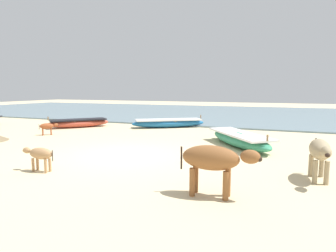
{
  "coord_description": "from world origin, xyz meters",
  "views": [
    {
      "loc": [
        4.75,
        -7.94,
        2.09
      ],
      "look_at": [
        0.24,
        3.03,
        0.6
      ],
      "focal_mm": 31.18,
      "sensor_mm": 36.0,
      "label": 1
    }
  ],
  "objects_px": {
    "calf_far_rust": "(47,127)",
    "fishing_boat_6": "(239,139)",
    "cow_adult_dun": "(320,151)",
    "fishing_boat_3": "(168,123)",
    "cow_second_adult_brown": "(213,160)",
    "fishing_boat_2": "(78,123)",
    "calf_near_tan": "(40,154)"
  },
  "relations": [
    {
      "from": "calf_far_rust",
      "to": "fishing_boat_6",
      "type": "bearing_deg",
      "value": -39.24
    },
    {
      "from": "fishing_boat_6",
      "to": "cow_adult_dun",
      "type": "distance_m",
      "value": 4.22
    },
    {
      "from": "cow_adult_dun",
      "to": "calf_far_rust",
      "type": "xyz_separation_m",
      "value": [
        -10.93,
        2.87,
        -0.29
      ]
    },
    {
      "from": "fishing_boat_6",
      "to": "cow_adult_dun",
      "type": "relative_size",
      "value": 2.5
    },
    {
      "from": "cow_adult_dun",
      "to": "calf_far_rust",
      "type": "height_order",
      "value": "cow_adult_dun"
    },
    {
      "from": "fishing_boat_3",
      "to": "fishing_boat_6",
      "type": "height_order",
      "value": "fishing_boat_6"
    },
    {
      "from": "fishing_boat_6",
      "to": "cow_second_adult_brown",
      "type": "relative_size",
      "value": 2.35
    },
    {
      "from": "fishing_boat_2",
      "to": "fishing_boat_6",
      "type": "distance_m",
      "value": 9.36
    },
    {
      "from": "calf_far_rust",
      "to": "cow_second_adult_brown",
      "type": "bearing_deg",
      "value": -71.53
    },
    {
      "from": "fishing_boat_2",
      "to": "cow_adult_dun",
      "type": "xyz_separation_m",
      "value": [
        11.44,
        -5.64,
        0.44
      ]
    },
    {
      "from": "cow_adult_dun",
      "to": "calf_near_tan",
      "type": "distance_m",
      "value": 6.77
    },
    {
      "from": "fishing_boat_3",
      "to": "cow_adult_dun",
      "type": "height_order",
      "value": "cow_adult_dun"
    },
    {
      "from": "fishing_boat_6",
      "to": "cow_adult_dun",
      "type": "height_order",
      "value": "cow_adult_dun"
    },
    {
      "from": "fishing_boat_3",
      "to": "cow_adult_dun",
      "type": "distance_m",
      "value": 10.14
    },
    {
      "from": "fishing_boat_3",
      "to": "fishing_boat_6",
      "type": "bearing_deg",
      "value": -76.32
    },
    {
      "from": "cow_adult_dun",
      "to": "calf_near_tan",
      "type": "relative_size",
      "value": 1.54
    },
    {
      "from": "fishing_boat_2",
      "to": "calf_near_tan",
      "type": "relative_size",
      "value": 3.29
    },
    {
      "from": "fishing_boat_6",
      "to": "calf_near_tan",
      "type": "xyz_separation_m",
      "value": [
        -4.19,
        -5.34,
        0.18
      ]
    },
    {
      "from": "cow_adult_dun",
      "to": "calf_far_rust",
      "type": "distance_m",
      "value": 11.3
    },
    {
      "from": "fishing_boat_3",
      "to": "calf_far_rust",
      "type": "relative_size",
      "value": 5.48
    },
    {
      "from": "calf_near_tan",
      "to": "calf_far_rust",
      "type": "xyz_separation_m",
      "value": [
        -4.41,
        4.71,
        -0.05
      ]
    },
    {
      "from": "fishing_boat_2",
      "to": "fishing_boat_3",
      "type": "bearing_deg",
      "value": 152.53
    },
    {
      "from": "calf_near_tan",
      "to": "cow_second_adult_brown",
      "type": "distance_m",
      "value": 4.51
    },
    {
      "from": "calf_far_rust",
      "to": "cow_second_adult_brown",
      "type": "xyz_separation_m",
      "value": [
        8.91,
        -4.76,
        0.34
      ]
    },
    {
      "from": "fishing_boat_2",
      "to": "calf_near_tan",
      "type": "bearing_deg",
      "value": 73.97
    },
    {
      "from": "fishing_boat_3",
      "to": "calf_far_rust",
      "type": "height_order",
      "value": "fishing_boat_3"
    },
    {
      "from": "calf_near_tan",
      "to": "calf_far_rust",
      "type": "relative_size",
      "value": 1.35
    },
    {
      "from": "fishing_boat_3",
      "to": "calf_near_tan",
      "type": "distance_m",
      "value": 9.35
    },
    {
      "from": "fishing_boat_2",
      "to": "cow_adult_dun",
      "type": "relative_size",
      "value": 2.14
    },
    {
      "from": "fishing_boat_3",
      "to": "cow_second_adult_brown",
      "type": "xyz_separation_m",
      "value": [
        4.79,
        -9.4,
        0.48
      ]
    },
    {
      "from": "calf_near_tan",
      "to": "fishing_boat_2",
      "type": "bearing_deg",
      "value": -59.3
    },
    {
      "from": "fishing_boat_6",
      "to": "calf_near_tan",
      "type": "bearing_deg",
      "value": -74.94
    }
  ]
}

